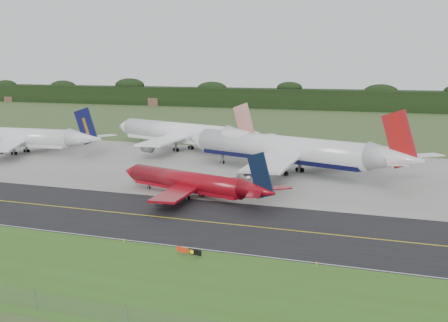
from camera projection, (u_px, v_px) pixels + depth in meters
ground at (175, 213)px, 117.74m from camera, size 600.00×600.00×0.00m
grass_verge at (62, 269)px, 85.67m from camera, size 400.00×30.00×0.01m
taxiway at (166, 218)px, 114.07m from camera, size 400.00×32.00×0.02m
apron at (261, 170)px, 164.48m from camera, size 400.00×78.00×0.01m
taxiway_centreline at (166, 217)px, 114.07m from camera, size 400.00×0.40×0.00m
taxiway_edge_line at (121, 239)px, 99.87m from camera, size 400.00×0.25×0.00m
horizon_treeline at (381, 102)px, 367.78m from camera, size 700.00×25.00×12.00m
jet_ba_747 at (287, 150)px, 159.28m from camera, size 69.36×55.90×17.96m
jet_red_737 at (194, 183)px, 130.71m from camera, size 41.06×32.62×11.34m
jet_navy_gold at (19, 138)px, 194.01m from camera, size 58.39×50.82×15.07m
jet_star_tail at (183, 133)px, 201.31m from camera, size 60.91×49.51×16.51m
taxiway_sign at (189, 251)px, 90.38m from camera, size 4.24×0.97×1.43m
edge_marker_center at (124, 240)px, 98.53m from camera, size 0.16×0.16×0.50m
edge_marker_right at (316, 264)px, 87.07m from camera, size 0.16×0.16×0.50m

